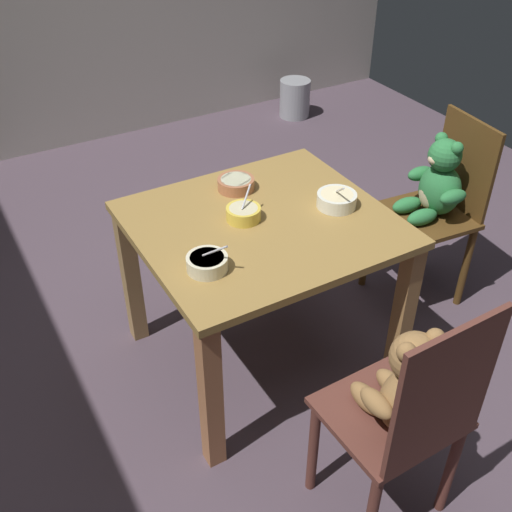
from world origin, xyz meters
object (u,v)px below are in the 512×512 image
Objects in this scene: dining_table at (262,248)px; teddy_chair_near_front at (406,399)px; porridge_bowl_white_near_right at (337,200)px; porridge_bowl_terracotta_far_center at (236,184)px; teddy_chair_near_right at (436,194)px; metal_pail at (295,98)px; porridge_bowl_cream_near_left at (207,263)px; porridge_bowl_yellow_center at (243,213)px.

teddy_chair_near_front reaches higher than dining_table.
porridge_bowl_terracotta_far_center is at bearing 131.56° from porridge_bowl_white_near_right.
metal_pail is (0.64, 2.16, -0.43)m from teddy_chair_near_right.
teddy_chair_near_right is at bearing -48.48° from teddy_chair_near_front.
porridge_bowl_white_near_right is at bearing -9.56° from dining_table.
teddy_chair_near_right is 3.14× the size of metal_pail.
teddy_chair_near_front is 1.15m from porridge_bowl_terracotta_far_center.
porridge_bowl_cream_near_left is 0.50× the size of metal_pail.
porridge_bowl_terracotta_far_center is (-0.89, 0.27, 0.17)m from teddy_chair_near_right.
dining_table is 6.67× the size of porridge_bowl_cream_near_left.
teddy_chair_near_right is at bearing -0.47° from dining_table.
porridge_bowl_white_near_right is 0.38m from porridge_bowl_yellow_center.
porridge_bowl_terracotta_far_center is at bearing -129.02° from metal_pail.
porridge_bowl_yellow_center is at bearing 2.10° from teddy_chair_near_right.
metal_pail is at bearing 60.54° from porridge_bowl_white_near_right.
porridge_bowl_cream_near_left is (-0.26, -0.22, 0.00)m from porridge_bowl_yellow_center.
teddy_chair_near_front is at bearing -66.22° from porridge_bowl_cream_near_left.
metal_pail is (1.87, 2.32, -0.60)m from porridge_bowl_cream_near_left.
porridge_bowl_yellow_center reaches higher than metal_pail.
porridge_bowl_yellow_center is at bearing 39.69° from porridge_bowl_cream_near_left.
porridge_bowl_white_near_right reaches higher than porridge_bowl_cream_near_left.
porridge_bowl_terracotta_far_center is (0.04, 1.14, 0.17)m from teddy_chair_near_front.
dining_table is 5.90× the size of porridge_bowl_white_near_right.
metal_pail is (1.56, 3.02, -0.43)m from teddy_chair_near_front.
teddy_chair_near_right is (0.92, -0.01, -0.02)m from dining_table.
dining_table is 0.39m from porridge_bowl_cream_near_left.
porridge_bowl_white_near_right is 1.06× the size of porridge_bowl_terracotta_far_center.
porridge_bowl_cream_near_left is at bearing -151.93° from dining_table.
teddy_chair_near_front is at bearing -117.36° from metal_pail.
teddy_chair_near_front reaches higher than porridge_bowl_terracotta_far_center.
teddy_chair_near_right is at bearing 4.21° from porridge_bowl_white_near_right.
porridge_bowl_yellow_center is 0.47× the size of metal_pail.
porridge_bowl_yellow_center is at bearing 140.35° from dining_table.
metal_pail is (1.61, 2.10, -0.60)m from porridge_bowl_yellow_center.
teddy_chair_near_right is at bearing -17.08° from porridge_bowl_terracotta_far_center.
porridge_bowl_yellow_center is 0.24m from porridge_bowl_terracotta_far_center.
teddy_chair_near_right reaches higher than porridge_bowl_terracotta_far_center.
dining_table is 1.01× the size of teddy_chair_near_front.
teddy_chair_near_right is 6.74× the size of porridge_bowl_yellow_center.
teddy_chair_near_front is 5.86× the size of porridge_bowl_white_near_right.
teddy_chair_near_right is 6.29× the size of porridge_bowl_cream_near_left.
teddy_chair_near_front is at bearing -91.91° from porridge_bowl_terracotta_far_center.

